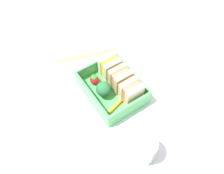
{
  "coord_description": "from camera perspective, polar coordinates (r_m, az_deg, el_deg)",
  "views": [
    {
      "loc": [
        30.08,
        -20.17,
        57.63
      ],
      "look_at": [
        0.0,
        0.0,
        2.7
      ],
      "focal_mm": 40.0,
      "sensor_mm": 36.0,
      "label": 1
    }
  ],
  "objects": [
    {
      "name": "sandwich_center_left",
      "position": [
        0.65,
        1.87,
        1.82
      ],
      "size": [
        4.16,
        5.13,
        6.2
      ],
      "color": "tan",
      "rests_on": "bento_tray"
    },
    {
      "name": "folded_napkin",
      "position": [
        0.65,
        -10.43,
        -6.83
      ],
      "size": [
        13.77,
        14.14,
        0.4
      ],
      "primitive_type": "cube",
      "rotation": [
        0.0,
        0.0,
        0.41
      ],
      "color": "white",
      "rests_on": "ground_plane"
    },
    {
      "name": "strawberry_far_left",
      "position": [
        0.67,
        -4.05,
        1.79
      ],
      "size": [
        2.57,
        2.57,
        3.17
      ],
      "color": "red",
      "rests_on": "bento_tray"
    },
    {
      "name": "drinking_glass",
      "position": [
        0.58,
        7.02,
        -13.84
      ],
      "size": [
        6.12,
        6.12,
        7.09
      ],
      "primitive_type": "cylinder",
      "color": "silver",
      "rests_on": "ground_plane"
    },
    {
      "name": "broccoli_floret",
      "position": [
        0.64,
        -1.89,
        -0.57
      ],
      "size": [
        3.97,
        3.97,
        4.77
      ],
      "color": "#81D25F",
      "rests_on": "bento_tray"
    },
    {
      "name": "sandwich_center",
      "position": [
        0.63,
        4.41,
        -1.2
      ],
      "size": [
        4.16,
        5.13,
        6.2
      ],
      "color": "beige",
      "rests_on": "bento_tray"
    },
    {
      "name": "chopstick_pair",
      "position": [
        0.76,
        -5.92,
        7.24
      ],
      "size": [
        7.45,
        18.18,
        0.7
      ],
      "color": "tan",
      "rests_on": "ground_plane"
    },
    {
      "name": "sandwich_left",
      "position": [
        0.68,
        -0.51,
        4.64
      ],
      "size": [
        4.16,
        5.13,
        6.2
      ],
      "color": "beige",
      "rests_on": "bento_tray"
    },
    {
      "name": "bento_tray",
      "position": [
        0.68,
        0.0,
        -0.98
      ],
      "size": [
        16.51,
        13.19,
        1.2
      ],
      "primitive_type": "cube",
      "color": "#4AAB5A",
      "rests_on": "ground_plane"
    },
    {
      "name": "ground_plane",
      "position": [
        0.69,
        0.0,
        -1.69
      ],
      "size": [
        120.0,
        120.0,
        2.0
      ],
      "primitive_type": "cube",
      "color": "silver"
    },
    {
      "name": "carrot_stick_far_left",
      "position": [
        0.64,
        0.71,
        -4.36
      ],
      "size": [
        2.25,
        5.03,
        1.01
      ],
      "primitive_type": "cylinder",
      "rotation": [
        1.57,
        0.0,
        3.4
      ],
      "color": "orange",
      "rests_on": "bento_tray"
    },
    {
      "name": "bento_rim",
      "position": [
        0.65,
        0.0,
        0.23
      ],
      "size": [
        16.51,
        13.19,
        3.96
      ],
      "color": "#4AAB5A",
      "rests_on": "bento_tray"
    }
  ]
}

